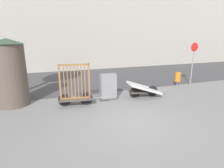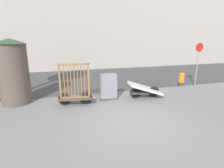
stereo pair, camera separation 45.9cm
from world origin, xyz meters
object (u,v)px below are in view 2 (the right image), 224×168
at_px(bike_cart_with_mattress, 145,89).
at_px(utility_cabinet, 108,88).
at_px(bike_cart_with_bedframe, 75,91).
at_px(sign_post, 198,59).
at_px(trash_bin, 182,78).
at_px(advertising_column, 13,71).

bearing_deg(bike_cart_with_mattress, utility_cabinet, 177.68).
bearing_deg(bike_cart_with_mattress, bike_cart_with_bedframe, -172.62).
distance_m(utility_cabinet, sign_post, 5.91).
distance_m(trash_bin, sign_post, 1.51).
bearing_deg(bike_cart_with_mattress, advertising_column, 177.58).
height_order(bike_cart_with_bedframe, utility_cabinet, bike_cart_with_bedframe).
xyz_separation_m(bike_cart_with_mattress, sign_post, (3.96, 1.02, 1.28)).
bearing_deg(sign_post, bike_cart_with_bedframe, -172.08).
height_order(utility_cabinet, advertising_column, advertising_column).
bearing_deg(advertising_column, bike_cart_with_mattress, -9.79).
xyz_separation_m(bike_cart_with_mattress, utility_cabinet, (-1.80, 0.31, 0.14)).
relative_size(utility_cabinet, trash_bin, 1.40).
xyz_separation_m(bike_cart_with_mattress, advertising_column, (-5.98, 1.03, 1.03)).
relative_size(bike_cart_with_mattress, trash_bin, 2.54).
relative_size(bike_cart_with_mattress, advertising_column, 0.78).
bearing_deg(utility_cabinet, sign_post, 7.10).
bearing_deg(utility_cabinet, advertising_column, 170.17).
xyz_separation_m(trash_bin, sign_post, (1.01, -0.01, 1.12)).
height_order(bike_cart_with_bedframe, advertising_column, advertising_column).
bearing_deg(trash_bin, advertising_column, 180.00).
distance_m(bike_cart_with_mattress, utility_cabinet, 1.83).
relative_size(sign_post, advertising_column, 0.93).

